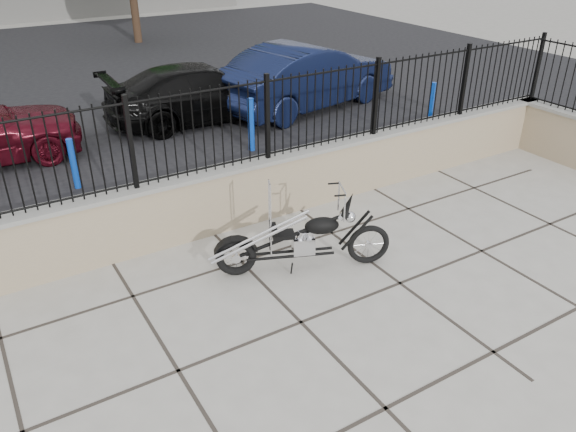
{
  "coord_description": "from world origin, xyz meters",
  "views": [
    {
      "loc": [
        -2.79,
        -4.29,
        4.14
      ],
      "look_at": [
        0.59,
        1.25,
        0.66
      ],
      "focal_mm": 35.0,
      "sensor_mm": 36.0,
      "label": 1
    }
  ],
  "objects": [
    {
      "name": "car_blue",
      "position": [
        4.55,
        6.87,
        0.77
      ],
      "size": [
        4.88,
        2.54,
        1.53
      ],
      "primitive_type": "imported",
      "rotation": [
        0.0,
        0.0,
        1.78
      ],
      "color": "#0E1533",
      "rests_on": "parking_lot"
    },
    {
      "name": "chopper_motorcycle",
      "position": [
        0.59,
        0.95,
        0.66
      ],
      "size": [
        2.18,
        1.19,
        1.32
      ],
      "primitive_type": null,
      "rotation": [
        0.0,
        0.0,
        -0.39
      ],
      "color": "black",
      "rests_on": "ground_plane"
    },
    {
      "name": "bollard_c",
      "position": [
        6.45,
        4.61,
        0.43
      ],
      "size": [
        0.12,
        0.12,
        0.86
      ],
      "primitive_type": "cylinder",
      "rotation": [
        0.0,
        0.0,
        0.17
      ],
      "color": "#0B38B0",
      "rests_on": "ground_plane"
    },
    {
      "name": "retaining_wall",
      "position": [
        0.0,
        2.5,
        0.48
      ],
      "size": [
        14.0,
        0.36,
        0.96
      ],
      "primitive_type": "cube",
      "color": "gray",
      "rests_on": "ground_plane"
    },
    {
      "name": "bollard_a",
      "position": [
        -1.33,
        5.07,
        0.44
      ],
      "size": [
        0.12,
        0.12,
        0.89
      ],
      "primitive_type": "cylinder",
      "rotation": [
        0.0,
        0.0,
        0.14
      ],
      "color": "blue",
      "rests_on": "ground_plane"
    },
    {
      "name": "wall_return",
      "position": [
        6.85,
        1.3,
        0.48
      ],
      "size": [
        0.36,
        2.5,
        0.96
      ],
      "primitive_type": "cube",
      "color": "gray",
      "rests_on": "ground_plane"
    },
    {
      "name": "car_black",
      "position": [
        2.03,
        7.32,
        0.63
      ],
      "size": [
        4.38,
        1.86,
        1.26
      ],
      "primitive_type": "imported",
      "rotation": [
        0.0,
        0.0,
        1.55
      ],
      "color": "black",
      "rests_on": "parking_lot"
    },
    {
      "name": "ground_plane",
      "position": [
        0.0,
        0.0,
        0.0
      ],
      "size": [
        90.0,
        90.0,
        0.0
      ],
      "primitive_type": "plane",
      "color": "#99968E",
      "rests_on": "ground"
    },
    {
      "name": "iron_fence",
      "position": [
        0.0,
        2.5,
        1.56
      ],
      "size": [
        14.0,
        0.08,
        1.2
      ],
      "primitive_type": "cube",
      "color": "black",
      "rests_on": "retaining_wall"
    },
    {
      "name": "bollard_b",
      "position": [
        2.07,
        5.07,
        0.53
      ],
      "size": [
        0.13,
        0.13,
        1.06
      ],
      "primitive_type": "cylinder",
      "rotation": [
        0.0,
        0.0,
        -0.0
      ],
      "color": "#0D2CC6",
      "rests_on": "ground_plane"
    },
    {
      "name": "parking_lot",
      "position": [
        0.0,
        12.5,
        0.0
      ],
      "size": [
        30.0,
        30.0,
        0.0
      ],
      "primitive_type": "plane",
      "color": "black",
      "rests_on": "ground"
    }
  ]
}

